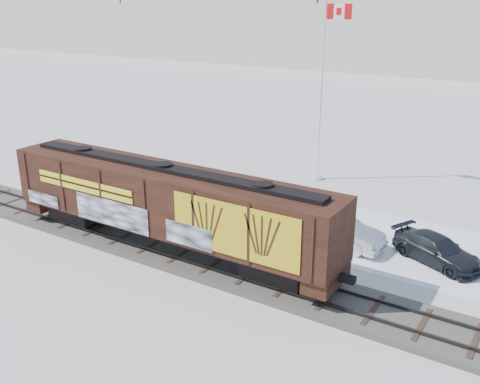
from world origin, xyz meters
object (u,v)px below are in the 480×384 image
Objects in this scene: hopper_railcar at (165,202)px; car_white at (338,230)px; car_silver at (174,191)px; car_dark at (437,250)px; flagpole at (322,117)px.

car_white is (7.11, 5.68, -2.01)m from hopper_railcar.
car_silver is at bearing 126.25° from hopper_railcar.
car_dark is (12.11, 6.40, -2.15)m from hopper_railcar.
flagpole is (1.51, 15.57, 1.83)m from hopper_railcar.
car_dark is at bearing -77.49° from car_silver.
flagpole is 11.86m from car_silver.
hopper_railcar is at bearing -132.03° from car_silver.
hopper_railcar is 4.02× the size of car_dark.
flagpole is at bearing 84.44° from hopper_railcar.
car_dark is (5.00, 0.72, -0.14)m from car_white.
flagpole is at bearing 74.04° from car_dark.
car_dark is at bearing -40.88° from flagpole.
car_silver is (-4.52, 6.17, -2.15)m from hopper_railcar.
car_dark is at bearing -77.08° from car_white.
flagpole is 2.64× the size of car_dark.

